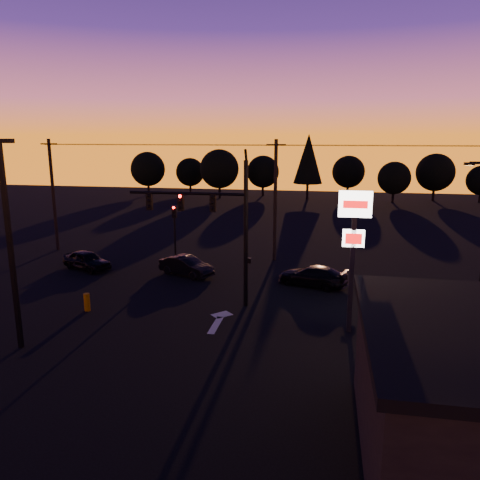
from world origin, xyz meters
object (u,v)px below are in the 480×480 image
object	(u,v)px
traffic_signal_mast	(217,217)
parking_lot_light	(9,232)
car_mid	(186,266)
car_right	(312,276)
car_left	(87,260)
bollard	(87,302)
pylon_sign	(354,232)
secondary_signal	(175,226)

from	to	relation	value
traffic_signal_mast	parking_lot_light	world-z (taller)	parking_lot_light
car_mid	car_right	distance (m)	8.49
parking_lot_light	traffic_signal_mast	bearing A→B (deg)	43.37
car_left	bollard	bearing A→B (deg)	-127.74
parking_lot_light	pylon_sign	xyz separation A→B (m)	(14.50, 4.50, -0.36)
pylon_sign	car_left	xyz separation A→B (m)	(-17.76, 7.59, -4.26)
bollard	car_mid	xyz separation A→B (m)	(3.36, 7.30, 0.16)
parking_lot_light	car_right	distance (m)	17.47
traffic_signal_mast	secondary_signal	xyz separation A→B (m)	(-4.90, 7.49, -2.07)
car_left	parking_lot_light	bearing A→B (deg)	-140.83
pylon_sign	traffic_signal_mast	bearing A→B (deg)	160.64
secondary_signal	parking_lot_light	xyz separation A→B (m)	(-2.50, -14.49, 2.41)
car_left	car_mid	distance (m)	7.34
secondary_signal	bollard	world-z (taller)	secondary_signal
traffic_signal_mast	car_mid	size ratio (longest dim) A/B	2.19
bollard	pylon_sign	bearing A→B (deg)	-0.73
car_mid	car_right	size ratio (longest dim) A/B	0.89
traffic_signal_mast	parking_lot_light	size ratio (longest dim) A/B	0.94
secondary_signal	parking_lot_light	world-z (taller)	parking_lot_light
parking_lot_light	car_left	distance (m)	13.34
secondary_signal	bollard	xyz separation A→B (m)	(-1.79, -9.81, -2.38)
bollard	secondary_signal	bearing A→B (deg)	79.68
car_right	parking_lot_light	bearing A→B (deg)	-29.42
car_right	car_left	bearing A→B (deg)	-74.36
parking_lot_light	car_left	xyz separation A→B (m)	(-3.26, 12.09, -4.61)
traffic_signal_mast	parking_lot_light	bearing A→B (deg)	-136.63
parking_lot_light	car_right	xyz separation A→B (m)	(12.54, 11.24, -4.63)
traffic_signal_mast	car_mid	xyz separation A→B (m)	(-3.32, 4.98, -4.29)
bollard	parking_lot_light	bearing A→B (deg)	-98.69
secondary_signal	pylon_sign	xyz separation A→B (m)	(12.00, -9.99, 2.05)
pylon_sign	bollard	size ratio (longest dim) A/B	7.03
traffic_signal_mast	car_right	xyz separation A→B (m)	(5.14, 4.25, -4.30)
secondary_signal	car_left	size ratio (longest dim) A/B	1.12
parking_lot_light	car_left	size ratio (longest dim) A/B	2.36
secondary_signal	car_mid	world-z (taller)	secondary_signal
bollard	car_right	world-z (taller)	car_right
traffic_signal_mast	bollard	bearing A→B (deg)	-160.87
pylon_sign	car_left	size ratio (longest dim) A/B	1.76
secondary_signal	traffic_signal_mast	bearing A→B (deg)	-56.81
car_mid	car_right	world-z (taller)	car_mid
secondary_signal	car_left	xyz separation A→B (m)	(-5.76, -2.40, -2.20)
traffic_signal_mast	car_left	xyz separation A→B (m)	(-10.66, 5.10, -4.28)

